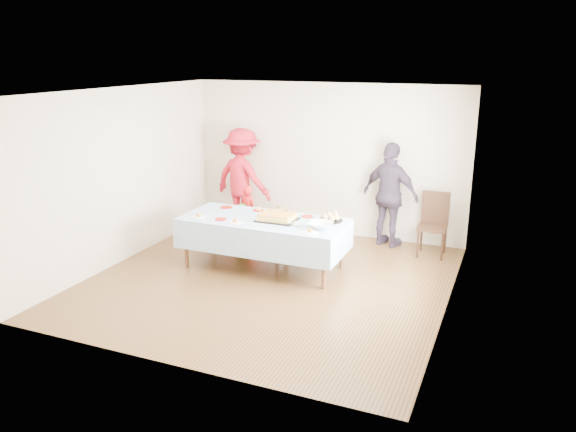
{
  "coord_description": "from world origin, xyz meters",
  "views": [
    {
      "loc": [
        3.16,
        -6.9,
        3.19
      ],
      "look_at": [
        0.16,
        0.3,
        0.91
      ],
      "focal_mm": 35.0,
      "sensor_mm": 36.0,
      "label": 1
    }
  ],
  "objects_px": {
    "dining_chair": "(434,220)",
    "adult_left": "(243,179)",
    "party_table": "(263,222)",
    "birthday_cake": "(277,217)"
  },
  "relations": [
    {
      "from": "birthday_cake",
      "to": "adult_left",
      "type": "xyz_separation_m",
      "value": [
        -1.47,
        1.75,
        0.11
      ]
    },
    {
      "from": "dining_chair",
      "to": "party_table",
      "type": "bearing_deg",
      "value": -145.39
    },
    {
      "from": "party_table",
      "to": "dining_chair",
      "type": "distance_m",
      "value": 2.81
    },
    {
      "from": "party_table",
      "to": "dining_chair",
      "type": "height_order",
      "value": "dining_chair"
    },
    {
      "from": "party_table",
      "to": "birthday_cake",
      "type": "xyz_separation_m",
      "value": [
        0.22,
        0.01,
        0.1
      ]
    },
    {
      "from": "dining_chair",
      "to": "adult_left",
      "type": "xyz_separation_m",
      "value": [
        -3.54,
        0.14,
        0.36
      ]
    },
    {
      "from": "birthday_cake",
      "to": "adult_left",
      "type": "height_order",
      "value": "adult_left"
    },
    {
      "from": "adult_left",
      "to": "party_table",
      "type": "bearing_deg",
      "value": 138.68
    },
    {
      "from": "dining_chair",
      "to": "adult_left",
      "type": "distance_m",
      "value": 3.56
    },
    {
      "from": "adult_left",
      "to": "birthday_cake",
      "type": "bearing_deg",
      "value": 143.4
    }
  ]
}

